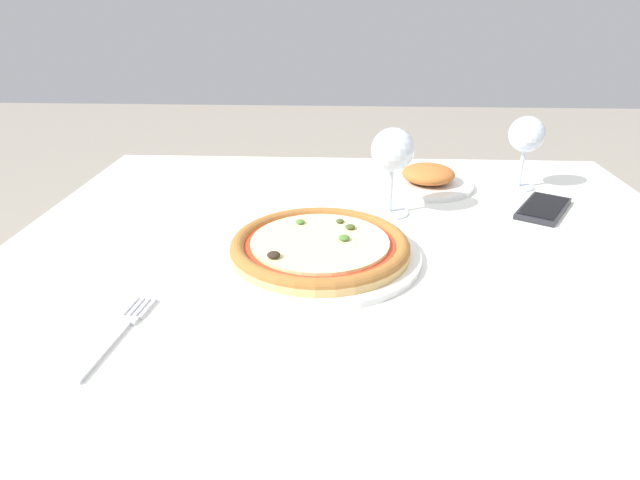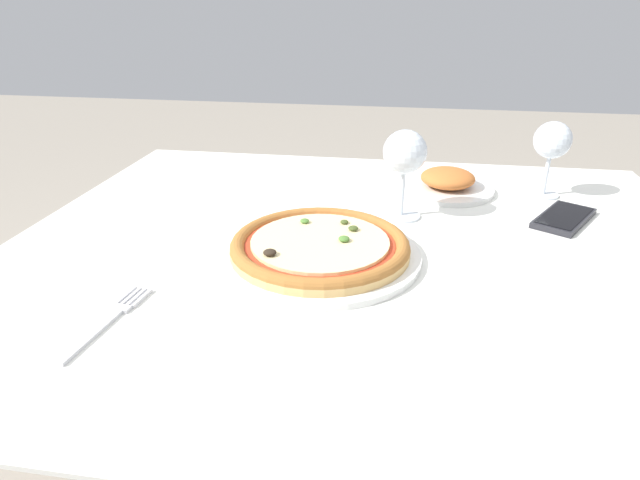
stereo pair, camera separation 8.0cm
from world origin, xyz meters
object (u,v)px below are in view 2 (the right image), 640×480
at_px(pizza_plate, 320,248).
at_px(wine_glass_far_left, 405,155).
at_px(dining_table, 359,297).
at_px(cell_phone, 564,218).
at_px(wine_glass_far_right, 552,143).
at_px(side_plate, 447,183).
at_px(fork, 108,320).

bearing_deg(pizza_plate, wine_glass_far_left, 57.69).
distance_m(dining_table, cell_phone, 0.39).
bearing_deg(wine_glass_far_right, dining_table, -139.59).
xyz_separation_m(cell_phone, side_plate, (-0.20, 0.12, 0.01)).
xyz_separation_m(wine_glass_far_right, cell_phone, (0.01, -0.13, -0.10)).
bearing_deg(pizza_plate, cell_phone, 27.69).
xyz_separation_m(wine_glass_far_left, wine_glass_far_right, (0.28, 0.16, -0.01)).
relative_size(fork, wine_glass_far_right, 1.15).
bearing_deg(dining_table, wine_glass_far_left, 65.61).
distance_m(wine_glass_far_right, side_plate, 0.21).
height_order(dining_table, cell_phone, cell_phone).
height_order(dining_table, pizza_plate, pizza_plate).
relative_size(pizza_plate, wine_glass_far_right, 2.07).
distance_m(dining_table, pizza_plate, 0.14).
xyz_separation_m(pizza_plate, fork, (-0.23, -0.21, -0.01)).
relative_size(dining_table, fork, 6.73).
xyz_separation_m(dining_table, wine_glass_far_right, (0.34, 0.29, 0.20)).
distance_m(wine_glass_far_right, cell_phone, 0.16).
height_order(dining_table, wine_glass_far_left, wine_glass_far_left).
distance_m(cell_phone, side_plate, 0.23).
bearing_deg(cell_phone, wine_glass_far_left, -174.89).
bearing_deg(wine_glass_far_left, dining_table, -114.39).
bearing_deg(side_plate, dining_table, -117.91).
bearing_deg(fork, side_plate, 51.47).
xyz_separation_m(wine_glass_far_left, side_plate, (0.09, 0.15, -0.10)).
distance_m(fork, wine_glass_far_right, 0.84).
height_order(dining_table, fork, fork).
bearing_deg(wine_glass_far_left, cell_phone, 5.11).
xyz_separation_m(pizza_plate, wine_glass_far_left, (0.12, 0.19, 0.10)).
distance_m(dining_table, wine_glass_far_left, 0.25).
relative_size(dining_table, pizza_plate, 3.73).
bearing_deg(dining_table, side_plate, 62.09).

